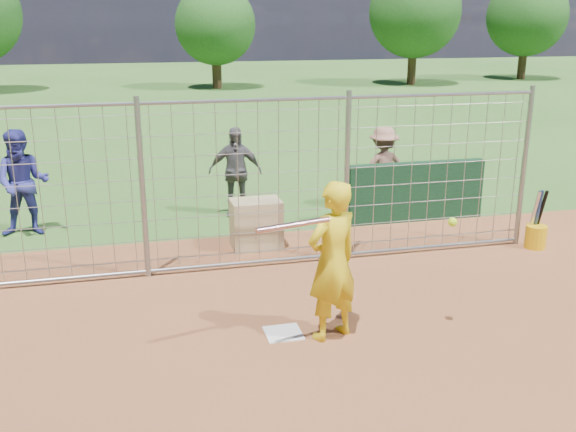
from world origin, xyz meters
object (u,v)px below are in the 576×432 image
object	(u,v)px
batter	(332,262)
bucket_with_bats	(536,233)
equipment_bin	(256,224)
bystander_a	(23,183)
bystander_c	(383,168)
bystander_b	(235,172)

from	to	relation	value
batter	bucket_with_bats	distance (m)	4.73
equipment_bin	bucket_with_bats	size ratio (longest dim) A/B	0.82
bystander_a	equipment_bin	bearing A→B (deg)	-19.41
bystander_a	equipment_bin	distance (m)	4.07
bystander_a	bucket_with_bats	xyz separation A→B (m)	(8.14, -2.67, -0.67)
bystander_c	equipment_bin	distance (m)	3.27
batter	bystander_c	world-z (taller)	batter
bucket_with_bats	bystander_b	bearing A→B (deg)	146.23
bucket_with_bats	batter	bearing A→B (deg)	-152.69
bystander_b	bucket_with_bats	world-z (taller)	bystander_b
equipment_bin	bucket_with_bats	bearing A→B (deg)	-14.59
bystander_a	bystander_b	world-z (taller)	bystander_a
bystander_b	bystander_c	xyz separation A→B (m)	(2.85, -0.27, -0.03)
bystander_c	equipment_bin	bearing A→B (deg)	28.16
bystander_c	equipment_bin	world-z (taller)	bystander_c
bucket_with_bats	equipment_bin	bearing A→B (deg)	166.09
batter	equipment_bin	bearing A→B (deg)	-108.09
batter	bucket_with_bats	size ratio (longest dim) A/B	1.94
bystander_b	equipment_bin	size ratio (longest dim) A/B	2.12
bystander_b	bucket_with_bats	size ratio (longest dim) A/B	1.74
batter	bucket_with_bats	bearing A→B (deg)	-175.42
batter	bucket_with_bats	xyz separation A→B (m)	(4.16, 2.15, -0.70)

